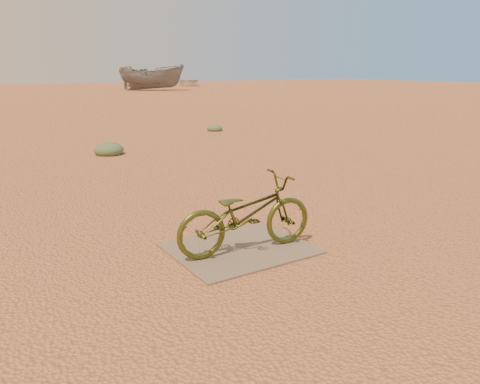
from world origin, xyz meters
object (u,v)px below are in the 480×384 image
plywood_board (240,248)px  boat_far_right (187,81)px  bicycle (246,214)px  boat_mid_right (152,77)px

plywood_board → boat_far_right: bearing=64.5°
plywood_board → boat_far_right: size_ratio=0.30×
plywood_board → bicycle: 0.43m
plywood_board → boat_far_right: boat_far_right is taller
plywood_board → boat_far_right: 48.73m
bicycle → boat_far_right: boat_far_right is taller
plywood_board → bicycle: bicycle is taller
plywood_board → boat_mid_right: (13.46, 35.54, 1.10)m
bicycle → boat_mid_right: (13.45, 35.64, 0.68)m
plywood_board → bicycle: size_ratio=0.94×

